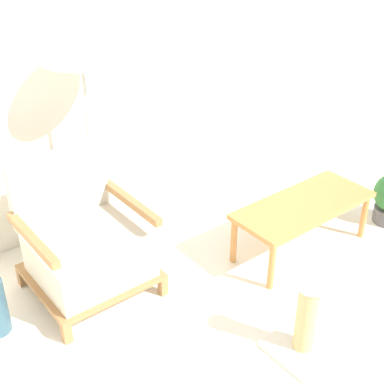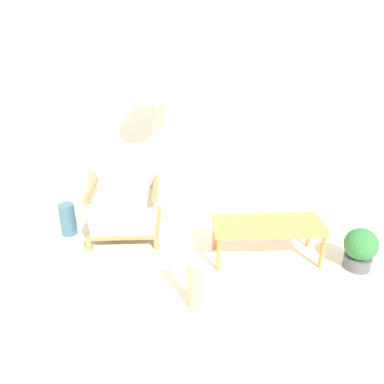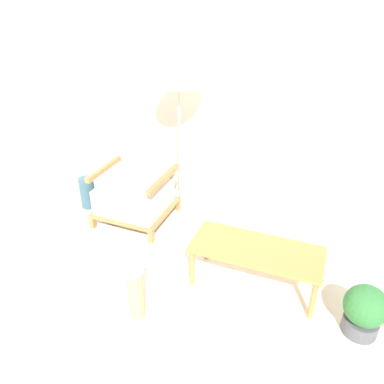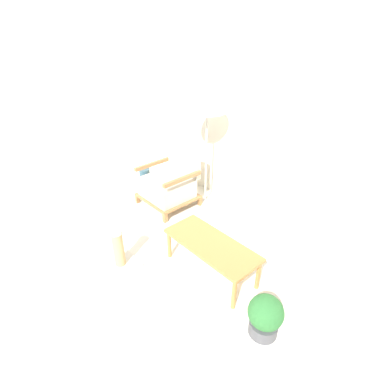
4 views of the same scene
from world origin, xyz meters
TOP-DOWN VIEW (x-y plane):
  - wall_back at (0.00, 2.51)m, footprint 8.00×0.06m
  - armchair at (-0.41, 1.77)m, footprint 0.72×0.69m
  - floor_lamp at (-0.10, 2.19)m, footprint 0.49×0.49m
  - coffee_table at (0.98, 1.22)m, footprint 1.03×0.44m
  - scratching_post at (0.27, 0.55)m, footprint 0.35×0.35m

SIDE VIEW (x-z plane):
  - scratching_post at x=0.27m, z-range -0.07..0.41m
  - armchair at x=-0.41m, z-range -0.10..0.76m
  - coffee_table at x=0.98m, z-range 0.14..0.52m
  - wall_back at x=0.00m, z-range 0.00..2.70m
  - floor_lamp at x=-0.10m, z-range 0.62..2.20m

